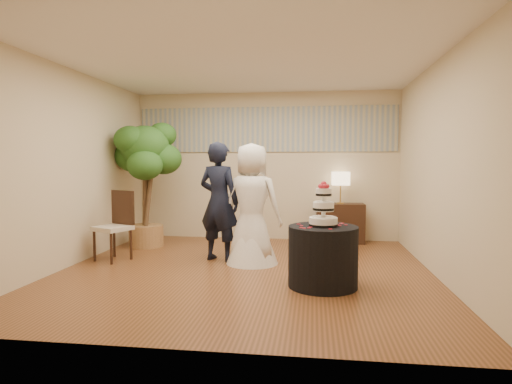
# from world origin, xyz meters

# --- Properties ---
(floor) EXTENTS (5.00, 5.00, 0.00)m
(floor) POSITION_xyz_m (0.00, 0.00, 0.00)
(floor) COLOR brown
(floor) RESTS_ON ground
(ceiling) EXTENTS (5.00, 5.00, 0.00)m
(ceiling) POSITION_xyz_m (0.00, 0.00, 2.80)
(ceiling) COLOR white
(ceiling) RESTS_ON wall_back
(wall_back) EXTENTS (5.00, 0.06, 2.80)m
(wall_back) POSITION_xyz_m (0.00, 2.50, 1.40)
(wall_back) COLOR beige
(wall_back) RESTS_ON ground
(wall_front) EXTENTS (5.00, 0.06, 2.80)m
(wall_front) POSITION_xyz_m (0.00, -2.50, 1.40)
(wall_front) COLOR beige
(wall_front) RESTS_ON ground
(wall_left) EXTENTS (0.06, 5.00, 2.80)m
(wall_left) POSITION_xyz_m (-2.50, 0.00, 1.40)
(wall_left) COLOR beige
(wall_left) RESTS_ON ground
(wall_right) EXTENTS (0.06, 5.00, 2.80)m
(wall_right) POSITION_xyz_m (2.50, 0.00, 1.40)
(wall_right) COLOR beige
(wall_right) RESTS_ON ground
(mural_border) EXTENTS (4.90, 0.02, 0.85)m
(mural_border) POSITION_xyz_m (0.00, 2.48, 2.10)
(mural_border) COLOR #9EA296
(mural_border) RESTS_ON wall_back
(groom) EXTENTS (0.75, 0.61, 1.78)m
(groom) POSITION_xyz_m (-0.48, 0.57, 0.89)
(groom) COLOR black
(groom) RESTS_ON floor
(bride) EXTENTS (1.01, 0.94, 1.75)m
(bride) POSITION_xyz_m (0.04, 0.44, 0.88)
(bride) COLOR white
(bride) RESTS_ON floor
(cake_table) EXTENTS (1.09, 1.09, 0.72)m
(cake_table) POSITION_xyz_m (1.04, -0.61, 0.36)
(cake_table) COLOR black
(cake_table) RESTS_ON floor
(wedding_cake) EXTENTS (0.34, 0.34, 0.53)m
(wedding_cake) POSITION_xyz_m (1.04, -0.61, 0.99)
(wedding_cake) COLOR white
(wedding_cake) RESTS_ON cake_table
(console) EXTENTS (0.88, 0.42, 0.72)m
(console) POSITION_xyz_m (1.41, 2.27, 0.36)
(console) COLOR black
(console) RESTS_ON floor
(table_lamp) EXTENTS (0.32, 0.32, 0.58)m
(table_lamp) POSITION_xyz_m (1.41, 2.27, 1.01)
(table_lamp) COLOR beige
(table_lamp) RESTS_ON console
(ficus_tree) EXTENTS (1.41, 1.41, 2.22)m
(ficus_tree) POSITION_xyz_m (-1.98, 1.42, 1.11)
(ficus_tree) COLOR #28571B
(ficus_tree) RESTS_ON floor
(side_chair) EXTENTS (0.64, 0.65, 1.05)m
(side_chair) POSITION_xyz_m (-2.07, 0.35, 0.52)
(side_chair) COLOR black
(side_chair) RESTS_ON floor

